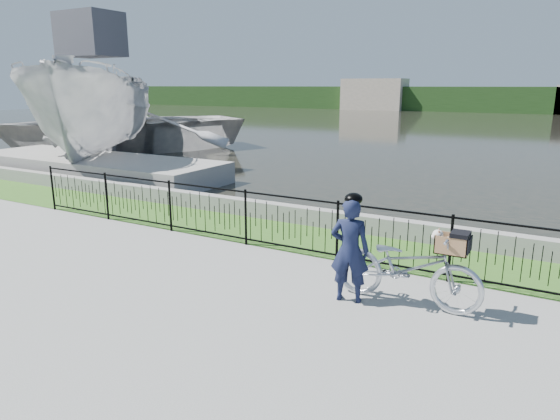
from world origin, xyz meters
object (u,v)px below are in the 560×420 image
Objects in this scene: boat_near at (97,114)px; boat_far at (122,126)px; dock at (95,167)px; cyclist at (350,248)px; bicycle_rig at (407,266)px.

boat_far is at bearing 127.21° from boat_near.
boat_near is 5.31m from boat_far.
dock is 2.75m from boat_near.
dock is 13.02m from cyclist.
bicycle_rig is at bearing -22.00° from dock.
boat_far is (-4.61, 5.72, 0.86)m from dock.
boat_near is at bearing 133.07° from dock.
cyclist is at bearing -158.71° from bicycle_rig.
boat_near is (-14.07, 6.65, 1.51)m from bicycle_rig.
boat_near is at bearing 154.70° from bicycle_rig.
dock is at bearing 155.46° from cyclist.
dock is at bearing 158.00° from bicycle_rig.
dock is 7.40m from boat_far.
dock is 0.94× the size of boat_near.
boat_near is (-13.29, 6.96, 1.28)m from cyclist.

